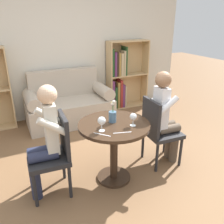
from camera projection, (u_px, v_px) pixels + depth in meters
name	position (u px, v px, depth m)	size (l,w,h in m)	color
ground_plane	(114.00, 178.00, 2.89)	(16.00, 16.00, 0.00)	brown
back_wall	(58.00, 44.00, 4.31)	(5.20, 0.05, 2.70)	beige
round_table	(114.00, 138.00, 2.68)	(0.80, 0.80, 0.73)	#382619
couch	(69.00, 105.00, 4.35)	(1.51, 0.80, 0.92)	#B7A893
bookshelf_right	(122.00, 77.00, 4.94)	(0.87, 0.28, 1.38)	tan
chair_left	(55.00, 152.00, 2.52)	(0.45, 0.45, 0.90)	#232326
chair_right	(158.00, 129.00, 3.02)	(0.45, 0.45, 0.90)	#232326
person_left	(44.00, 141.00, 2.43)	(0.43, 0.36, 1.23)	#282D47
person_right	(165.00, 117.00, 2.99)	(0.43, 0.36, 1.24)	brown
wine_glass_left	(102.00, 121.00, 2.41)	(0.08, 0.08, 0.16)	white
wine_glass_right	(133.00, 117.00, 2.53)	(0.07, 0.07, 0.14)	white
flower_vase	(113.00, 114.00, 2.63)	(0.08, 0.08, 0.26)	slate
knife_left_setting	(102.00, 135.00, 2.37)	(0.13, 0.15, 0.00)	silver
fork_left_setting	(122.00, 133.00, 2.41)	(0.19, 0.06, 0.00)	silver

